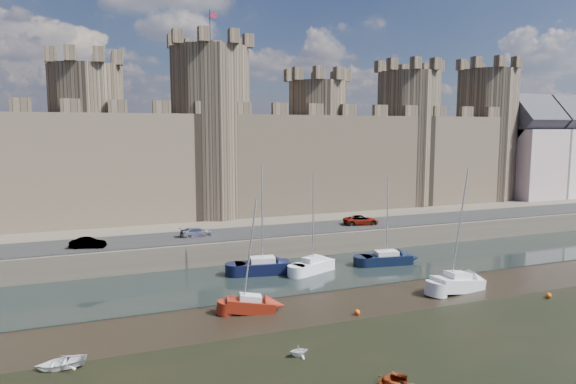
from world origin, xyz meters
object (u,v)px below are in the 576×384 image
car_1 (88,243)px  car_3 (361,220)px  sailboat_1 (262,266)px  car_2 (197,232)px  sailboat_5 (457,283)px  sailboat_3 (386,258)px  sailboat_2 (313,265)px  sailboat_4 (250,304)px

car_1 → car_3: (32.19, 1.19, 0.05)m
sailboat_1 → car_2: bearing=127.8°
car_3 → sailboat_5: (-1.24, -19.76, -2.33)m
sailboat_3 → car_2: bearing=160.0°
car_3 → sailboat_3: (-2.34, -9.68, -2.38)m
sailboat_5 → car_2: bearing=126.0°
sailboat_3 → sailboat_5: (1.10, -10.08, 0.05)m
sailboat_5 → sailboat_1: bearing=134.2°
sailboat_3 → car_3: bearing=85.5°
car_2 → sailboat_2: 14.27m
sailboat_2 → sailboat_3: bearing=-22.8°
car_2 → sailboat_3: size_ratio=0.40×
car_2 → sailboat_5: 28.26m
sailboat_2 → sailboat_5: bearing=-68.4°
car_2 → sailboat_5: sailboat_5 is taller
sailboat_1 → sailboat_4: 10.74m
car_1 → sailboat_4: sailboat_4 is taller
sailboat_2 → sailboat_4: 12.62m
car_1 → sailboat_1: size_ratio=0.32×
car_1 → sailboat_5: size_ratio=0.31×
car_3 → sailboat_2: (-10.96, -9.59, -2.31)m
sailboat_2 → car_2: bearing=111.8°
car_1 → car_2: (11.44, 1.76, -0.03)m
sailboat_4 → sailboat_5: (19.01, -1.65, 0.10)m
sailboat_2 → car_3: bearing=19.1°
car_1 → car_2: bearing=-65.3°
sailboat_3 → sailboat_4: bearing=-145.7°
sailboat_3 → sailboat_1: bearing=-176.8°
car_1 → sailboat_1: (16.26, -7.09, -2.23)m
sailboat_5 → sailboat_3: bearing=88.4°
car_1 → car_2: car_1 is taller
car_2 → sailboat_1: 10.31m
car_1 → sailboat_3: 31.12m
car_2 → sailboat_3: (18.40, -10.25, -2.30)m
sailboat_1 → sailboat_4: (-4.32, -9.83, -0.15)m
car_2 → car_3: car_3 is taller
car_1 → sailboat_1: bearing=-97.6°
car_3 → sailboat_1: (-15.94, -8.28, -2.27)m
car_1 → sailboat_2: 22.94m
car_2 → car_3: bearing=-96.7°
sailboat_2 → sailboat_3: 8.62m
car_1 → sailboat_2: sailboat_2 is taller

